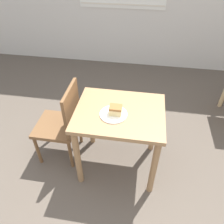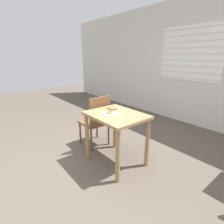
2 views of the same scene
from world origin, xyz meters
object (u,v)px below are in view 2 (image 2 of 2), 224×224
object	(u,v)px
chair_near_window	(96,120)
cake_slice	(112,110)
plate	(111,113)
dining_table_near	(116,123)

from	to	relation	value
chair_near_window	cake_slice	size ratio (longest dim) A/B	8.43
chair_near_window	cake_slice	distance (m)	0.68
plate	cake_slice	xyz separation A→B (m)	(0.01, 0.01, 0.05)
dining_table_near	plate	xyz separation A→B (m)	(-0.04, -0.06, 0.15)
cake_slice	plate	bearing A→B (deg)	-154.37
dining_table_near	chair_near_window	bearing A→B (deg)	174.06
chair_near_window	cake_slice	xyz separation A→B (m)	(0.58, -0.12, 0.33)
dining_table_near	plate	world-z (taller)	plate
plate	chair_near_window	bearing A→B (deg)	167.81
dining_table_near	cake_slice	size ratio (longest dim) A/B	7.50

